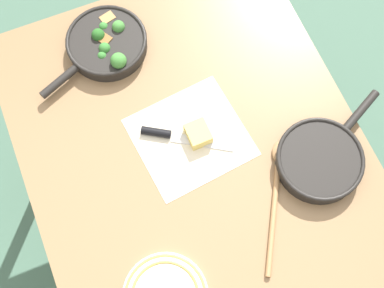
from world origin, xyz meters
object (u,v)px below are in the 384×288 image
wooden_spoon (276,190)px  grater_knife (174,136)px  cheese_block (198,134)px  skillet_broccoli (106,44)px  skillet_eggs (320,160)px

wooden_spoon → grater_knife: bearing=68.3°
wooden_spoon → cheese_block: 0.27m
cheese_block → wooden_spoon: bearing=-149.6°
wooden_spoon → skillet_broccoli: bearing=55.3°
skillet_eggs → cheese_block: bearing=118.0°
skillet_eggs → wooden_spoon: size_ratio=1.08×
skillet_eggs → grater_knife: 0.41m
grater_knife → cheese_block: size_ratio=3.30×
wooden_spoon → skillet_eggs: bearing=-48.1°
skillet_eggs → cheese_block: skillet_eggs is taller
skillet_eggs → skillet_broccoli: bearing=100.1°
skillet_eggs → wooden_spoon: bearing=164.9°
skillet_broccoli → cheese_block: bearing=88.2°
skillet_broccoli → skillet_eggs: skillet_broccoli is taller
grater_knife → cheese_block: cheese_block is taller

